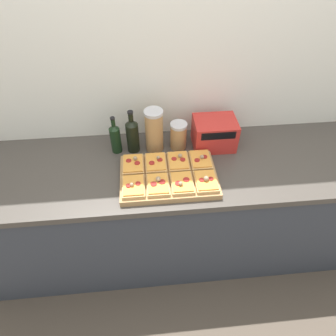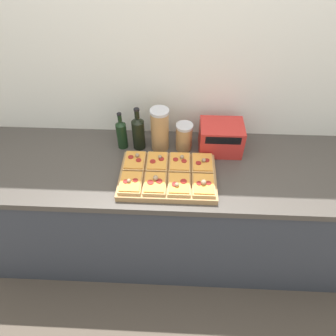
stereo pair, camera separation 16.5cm
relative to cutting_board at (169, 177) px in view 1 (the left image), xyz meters
The scene contains 17 objects.
ground_plane 0.93m from the cutting_board, 70.08° to the right, with size 12.00×12.00×0.00m, color #4C4238.
wall_back 0.59m from the cutting_board, 80.76° to the left, with size 6.00×0.06×2.50m.
kitchen_counter 0.48m from the cutting_board, 55.62° to the left, with size 2.63×0.67×0.88m.
cutting_board is the anchor object (origin of this frame).
pizza_slice_back_left 0.21m from the cutting_board, 156.23° to the left, with size 0.12×0.16×0.05m.
pizza_slice_back_midleft 0.11m from the cutting_board, 127.20° to the left, with size 0.12×0.16×0.05m.
pizza_slice_back_midright 0.11m from the cutting_board, 52.67° to the left, with size 0.12×0.16×0.05m.
pizza_slice_back_right 0.21m from the cutting_board, 23.54° to the left, with size 0.12×0.16×0.05m.
pizza_slice_front_left 0.21m from the cutting_board, 156.39° to the right, with size 0.12×0.16×0.05m.
pizza_slice_front_midleft 0.11m from the cutting_board, 127.50° to the right, with size 0.12×0.16×0.06m.
pizza_slice_front_midright 0.11m from the cutting_board, 52.96° to the right, with size 0.12×0.16×0.05m.
pizza_slice_front_right 0.21m from the cutting_board, 23.65° to the right, with size 0.12×0.16×0.06m.
olive_oil_bottle 0.41m from the cutting_board, 137.14° to the left, with size 0.06×0.06×0.24m.
wine_bottle 0.34m from the cutting_board, 124.93° to the left, with size 0.08×0.08×0.28m.
grain_jar_tall 0.30m from the cutting_board, 102.39° to the left, with size 0.11×0.11×0.27m.
grain_jar_short 0.29m from the cutting_board, 72.35° to the left, with size 0.10×0.10×0.18m.
toaster_oven 0.41m from the cutting_board, 41.35° to the left, with size 0.28×0.19×0.18m.
Camera 1 is at (-0.19, -0.94, 2.09)m, focal length 32.00 mm.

